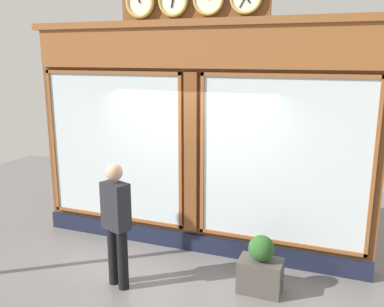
{
  "coord_description": "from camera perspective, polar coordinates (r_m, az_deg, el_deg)",
  "views": [
    {
      "loc": [
        -2.17,
        5.67,
        3.01
      ],
      "look_at": [
        0.0,
        0.0,
        1.57
      ],
      "focal_mm": 38.81,
      "sensor_mm": 36.0,
      "label": 1
    }
  ],
  "objects": [
    {
      "name": "planter_shrub",
      "position": [
        5.51,
        9.5,
        -12.72
      ],
      "size": [
        0.33,
        0.33,
        0.33
      ],
      "primitive_type": "sphere",
      "color": "#285623",
      "rests_on": "planter_box"
    },
    {
      "name": "shop_facade",
      "position": [
        6.31,
        0.4,
        2.2
      ],
      "size": [
        5.41,
        0.42,
        4.08
      ],
      "color": "brown",
      "rests_on": "ground_plane"
    },
    {
      "name": "planter_box",
      "position": [
        5.69,
        9.35,
        -16.24
      ],
      "size": [
        0.56,
        0.36,
        0.44
      ],
      "primitive_type": "cube",
      "color": "#4C4742",
      "rests_on": "ground_plane"
    },
    {
      "name": "pedestrian",
      "position": [
        5.52,
        -10.36,
        -9.05
      ],
      "size": [
        0.41,
        0.33,
        1.69
      ],
      "color": "black",
      "rests_on": "ground_plane"
    }
  ]
}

